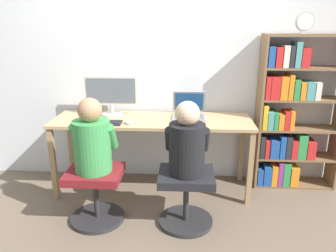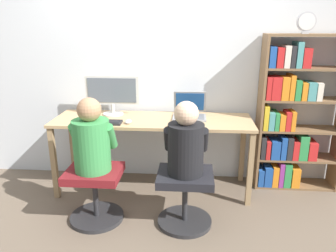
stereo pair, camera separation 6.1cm
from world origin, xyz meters
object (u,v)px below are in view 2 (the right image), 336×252
at_px(office_chair_right, 185,194).
at_px(person_at_laptop, 186,143).
at_px(bookshelf, 291,119).
at_px(office_chair_left, 95,191).
at_px(desk_clock, 306,22).
at_px(person_at_monitor, 91,140).
at_px(desktop_monitor, 112,94).
at_px(laptop, 190,112).
at_px(keyboard, 102,122).

relative_size(office_chair_right, person_at_laptop, 0.78).
height_order(person_at_laptop, bookshelf, bookshelf).
distance_m(office_chair_left, desk_clock, 2.47).
relative_size(office_chair_left, person_at_monitor, 0.76).
distance_m(desktop_monitor, person_at_laptop, 1.12).
relative_size(person_at_monitor, person_at_laptop, 1.02).
relative_size(desktop_monitor, office_chair_left, 1.15).
height_order(office_chair_right, desk_clock, desk_clock).
relative_size(bookshelf, desk_clock, 8.11).
xyz_separation_m(desktop_monitor, person_at_laptop, (0.79, -0.75, -0.24)).
bearing_deg(bookshelf, person_at_monitor, -157.33).
xyz_separation_m(office_chair_right, bookshelf, (1.06, 0.79, 0.48)).
xyz_separation_m(laptop, office_chair_right, (-0.02, -0.72, -0.55)).
xyz_separation_m(desktop_monitor, keyboard, (-0.03, -0.33, -0.21)).
bearing_deg(laptop, desk_clock, 0.45).
height_order(person_at_monitor, person_at_laptop, person_at_monitor).
distance_m(office_chair_right, person_at_monitor, 0.93).
distance_m(desktop_monitor, office_chair_right, 1.31).
bearing_deg(desk_clock, office_chair_right, -145.98).
bearing_deg(office_chair_left, keyboard, 93.25).
relative_size(desktop_monitor, laptop, 1.62).
xyz_separation_m(desktop_monitor, desk_clock, (1.87, -0.03, 0.72)).
bearing_deg(bookshelf, office_chair_right, -143.52).
height_order(office_chair_left, person_at_laptop, person_at_laptop).
bearing_deg(desk_clock, desktop_monitor, 179.15).
relative_size(office_chair_right, person_at_monitor, 0.76).
xyz_separation_m(desktop_monitor, bookshelf, (1.85, 0.03, -0.23)).
bearing_deg(person_at_monitor, desktop_monitor, 89.38).
xyz_separation_m(person_at_monitor, person_at_laptop, (0.80, -0.00, -0.00)).
bearing_deg(bookshelf, keyboard, -169.32).
height_order(keyboard, person_at_monitor, person_at_monitor).
height_order(desktop_monitor, keyboard, desktop_monitor).
bearing_deg(desktop_monitor, desk_clock, -0.85).
bearing_deg(person_at_monitor, desk_clock, 20.99).
relative_size(office_chair_left, desk_clock, 2.46).
bearing_deg(person_at_monitor, bookshelf, 22.67).
height_order(desktop_monitor, bookshelf, bookshelf).
xyz_separation_m(office_chair_right, person_at_monitor, (-0.80, 0.01, 0.48)).
distance_m(office_chair_left, office_chair_right, 0.80).
distance_m(office_chair_left, person_at_monitor, 0.48).
bearing_deg(office_chair_right, office_chair_left, 179.68).
bearing_deg(desk_clock, keyboard, -171.07).
relative_size(office_chair_right, bookshelf, 0.30).
relative_size(desktop_monitor, keyboard, 1.47).
bearing_deg(person_at_monitor, office_chair_left, -90.00).
bearing_deg(person_at_monitor, office_chair_right, -0.63).
height_order(keyboard, office_chair_left, keyboard).
relative_size(desktop_monitor, person_at_monitor, 0.88).
height_order(keyboard, desk_clock, desk_clock).
bearing_deg(office_chair_right, person_at_monitor, 179.37).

